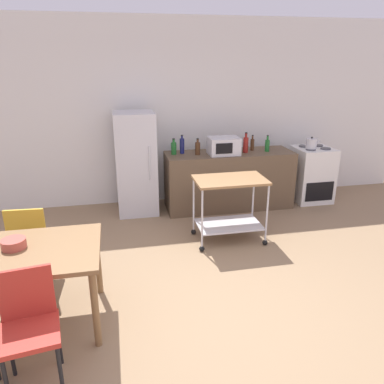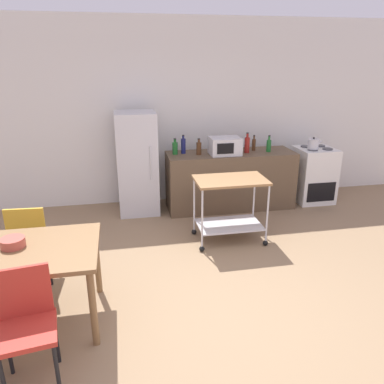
{
  "view_description": "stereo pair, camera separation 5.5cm",
  "coord_description": "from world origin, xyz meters",
  "px_view_note": "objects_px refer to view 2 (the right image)",
  "views": [
    {
      "loc": [
        -0.85,
        -2.9,
        2.29
      ],
      "look_at": [
        0.01,
        1.2,
        0.8
      ],
      "focal_mm": 35.37,
      "sensor_mm": 36.0,
      "label": 1
    },
    {
      "loc": [
        -0.79,
        -2.91,
        2.29
      ],
      "look_at": [
        0.01,
        1.2,
        0.8
      ],
      "focal_mm": 35.37,
      "sensor_mm": 36.0,
      "label": 2
    }
  ],
  "objects_px": {
    "bottle_soy_sauce": "(247,144)",
    "kettle": "(313,144)",
    "chair_red": "(26,321)",
    "bottle_olive_oil": "(254,144)",
    "stove_oven": "(313,175)",
    "bottle_hot_sauce": "(199,148)",
    "refrigerator": "(137,163)",
    "bottle_wine": "(269,145)",
    "bottle_sesame_oil": "(183,146)",
    "fruit_bowl": "(13,243)",
    "microwave": "(225,146)",
    "bottle_soda": "(175,148)",
    "chair_mustard": "(31,238)",
    "dining_table": "(9,259)",
    "kitchen_cart": "(230,199)"
  },
  "relations": [
    {
      "from": "fruit_bowl",
      "to": "kettle",
      "type": "relative_size",
      "value": 0.86
    },
    {
      "from": "microwave",
      "to": "refrigerator",
      "type": "bearing_deg",
      "value": 171.91
    },
    {
      "from": "bottle_olive_oil",
      "to": "dining_table",
      "type": "bearing_deg",
      "value": -140.95
    },
    {
      "from": "bottle_wine",
      "to": "bottle_hot_sauce",
      "type": "bearing_deg",
      "value": 179.02
    },
    {
      "from": "microwave",
      "to": "bottle_wine",
      "type": "xyz_separation_m",
      "value": [
        0.72,
        0.04,
        -0.03
      ]
    },
    {
      "from": "chair_mustard",
      "to": "kitchen_cart",
      "type": "distance_m",
      "value": 2.38
    },
    {
      "from": "stove_oven",
      "to": "fruit_bowl",
      "type": "xyz_separation_m",
      "value": [
        -4.1,
        -2.37,
        0.34
      ]
    },
    {
      "from": "fruit_bowl",
      "to": "dining_table",
      "type": "bearing_deg",
      "value": -113.49
    },
    {
      "from": "chair_mustard",
      "to": "bottle_wine",
      "type": "xyz_separation_m",
      "value": [
        3.26,
        1.65,
        0.48
      ]
    },
    {
      "from": "dining_table",
      "to": "kitchen_cart",
      "type": "height_order",
      "value": "kitchen_cart"
    },
    {
      "from": "chair_red",
      "to": "bottle_wine",
      "type": "bearing_deg",
      "value": 36.38
    },
    {
      "from": "chair_red",
      "to": "kitchen_cart",
      "type": "height_order",
      "value": "chair_red"
    },
    {
      "from": "bottle_soda",
      "to": "bottle_olive_oil",
      "type": "relative_size",
      "value": 0.99
    },
    {
      "from": "bottle_soy_sauce",
      "to": "kettle",
      "type": "relative_size",
      "value": 1.3
    },
    {
      "from": "bottle_olive_oil",
      "to": "chair_mustard",
      "type": "bearing_deg",
      "value": -149.97
    },
    {
      "from": "bottle_soda",
      "to": "bottle_olive_oil",
      "type": "bearing_deg",
      "value": 0.27
    },
    {
      "from": "chair_mustard",
      "to": "stove_oven",
      "type": "relative_size",
      "value": 0.97
    },
    {
      "from": "bottle_soda",
      "to": "dining_table",
      "type": "bearing_deg",
      "value": -126.09
    },
    {
      "from": "bottle_soy_sauce",
      "to": "bottle_sesame_oil",
      "type": "bearing_deg",
      "value": 171.91
    },
    {
      "from": "bottle_hot_sauce",
      "to": "bottle_soy_sauce",
      "type": "bearing_deg",
      "value": -0.98
    },
    {
      "from": "refrigerator",
      "to": "fruit_bowl",
      "type": "relative_size",
      "value": 7.51
    },
    {
      "from": "microwave",
      "to": "kettle",
      "type": "bearing_deg",
      "value": 0.31
    },
    {
      "from": "chair_red",
      "to": "bottle_sesame_oil",
      "type": "height_order",
      "value": "bottle_sesame_oil"
    },
    {
      "from": "chair_red",
      "to": "bottle_olive_oil",
      "type": "height_order",
      "value": "bottle_olive_oil"
    },
    {
      "from": "bottle_sesame_oil",
      "to": "bottle_hot_sauce",
      "type": "distance_m",
      "value": 0.25
    },
    {
      "from": "chair_red",
      "to": "refrigerator",
      "type": "height_order",
      "value": "refrigerator"
    },
    {
      "from": "bottle_soy_sauce",
      "to": "bottle_wine",
      "type": "xyz_separation_m",
      "value": [
        0.35,
        -0.01,
        -0.03
      ]
    },
    {
      "from": "refrigerator",
      "to": "kettle",
      "type": "xyz_separation_m",
      "value": [
        2.78,
        -0.18,
        0.23
      ]
    },
    {
      "from": "refrigerator",
      "to": "bottle_hot_sauce",
      "type": "relative_size",
      "value": 6.24
    },
    {
      "from": "stove_oven",
      "to": "bottle_soda",
      "type": "height_order",
      "value": "bottle_soda"
    },
    {
      "from": "chair_mustard",
      "to": "bottle_hot_sauce",
      "type": "relative_size",
      "value": 3.58
    },
    {
      "from": "bottle_hot_sauce",
      "to": "chair_mustard",
      "type": "bearing_deg",
      "value": -142.16
    },
    {
      "from": "bottle_soy_sauce",
      "to": "dining_table",
      "type": "bearing_deg",
      "value": -140.83
    },
    {
      "from": "bottle_wine",
      "to": "stove_oven",
      "type": "bearing_deg",
      "value": 4.44
    },
    {
      "from": "bottle_hot_sauce",
      "to": "bottle_olive_oil",
      "type": "xyz_separation_m",
      "value": [
        0.91,
        0.1,
        -0.0
      ]
    },
    {
      "from": "bottle_olive_oil",
      "to": "bottle_soy_sauce",
      "type": "bearing_deg",
      "value": -143.28
    },
    {
      "from": "dining_table",
      "to": "refrigerator",
      "type": "height_order",
      "value": "refrigerator"
    },
    {
      "from": "stove_oven",
      "to": "bottle_hot_sauce",
      "type": "height_order",
      "value": "bottle_hot_sauce"
    },
    {
      "from": "bottle_wine",
      "to": "microwave",
      "type": "bearing_deg",
      "value": -176.82
    },
    {
      "from": "stove_oven",
      "to": "bottle_soy_sauce",
      "type": "distance_m",
      "value": 1.34
    },
    {
      "from": "bottle_olive_oil",
      "to": "fruit_bowl",
      "type": "bearing_deg",
      "value": -141.47
    },
    {
      "from": "dining_table",
      "to": "kettle",
      "type": "bearing_deg",
      "value": 30.27
    },
    {
      "from": "bottle_soda",
      "to": "bottle_hot_sauce",
      "type": "xyz_separation_m",
      "value": [
        0.35,
        -0.09,
        0.0
      ]
    },
    {
      "from": "microwave",
      "to": "bottle_sesame_oil",
      "type": "bearing_deg",
      "value": 163.08
    },
    {
      "from": "dining_table",
      "to": "kettle",
      "type": "relative_size",
      "value": 6.26
    },
    {
      "from": "microwave",
      "to": "dining_table",
      "type": "bearing_deg",
      "value": -137.57
    },
    {
      "from": "bottle_soda",
      "to": "bottle_sesame_oil",
      "type": "xyz_separation_m",
      "value": [
        0.13,
        0.03,
        0.02
      ]
    },
    {
      "from": "microwave",
      "to": "bottle_soy_sauce",
      "type": "relative_size",
      "value": 1.48
    },
    {
      "from": "chair_red",
      "to": "refrigerator",
      "type": "relative_size",
      "value": 0.57
    },
    {
      "from": "bottle_sesame_oil",
      "to": "kettle",
      "type": "distance_m",
      "value": 2.08
    }
  ]
}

